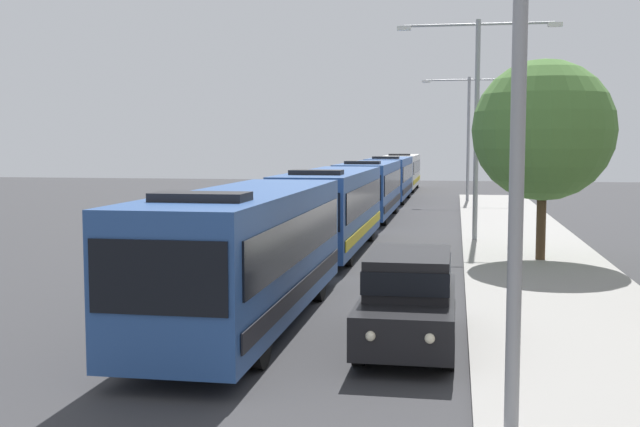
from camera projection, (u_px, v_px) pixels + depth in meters
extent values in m
cube|color=#284C8C|center=(247.00, 250.00, 17.59)|extent=(2.50, 10.71, 2.70)
cube|color=black|center=(303.00, 236.00, 17.34)|extent=(0.04, 9.85, 1.00)
cube|color=black|center=(193.00, 234.00, 17.78)|extent=(0.04, 9.85, 1.00)
cube|color=black|center=(158.00, 278.00, 12.29)|extent=(2.30, 0.04, 1.20)
cube|color=black|center=(303.00, 287.00, 17.45)|extent=(0.03, 10.17, 0.36)
cube|color=black|center=(201.00, 197.00, 14.31)|extent=(1.75, 0.90, 0.16)
cylinder|color=black|center=(259.00, 342.00, 14.26)|extent=(0.28, 1.00, 1.00)
cylinder|color=black|center=(144.00, 337.00, 14.63)|extent=(0.28, 1.00, 1.00)
cylinder|color=black|center=(318.00, 282.00, 20.40)|extent=(0.28, 1.00, 1.00)
cylinder|color=black|center=(237.00, 279.00, 20.78)|extent=(0.28, 1.00, 1.00)
cube|color=#284C8C|center=(332.00, 207.00, 29.68)|extent=(2.50, 11.57, 2.70)
cube|color=black|center=(366.00, 198.00, 29.44)|extent=(0.04, 10.64, 1.00)
cube|color=black|center=(300.00, 197.00, 29.87)|extent=(0.04, 10.64, 1.00)
cube|color=black|center=(303.00, 212.00, 23.96)|extent=(2.30, 0.04, 1.20)
cube|color=gold|center=(366.00, 228.00, 29.54)|extent=(0.03, 10.99, 0.36)
cube|color=black|center=(316.00, 172.00, 26.15)|extent=(1.75, 0.90, 0.16)
cylinder|color=black|center=(348.00, 251.00, 26.09)|extent=(0.28, 1.00, 1.00)
cylinder|color=black|center=(284.00, 250.00, 26.46)|extent=(0.28, 1.00, 1.00)
cylinder|color=black|center=(370.00, 229.00, 32.73)|extent=(0.28, 1.00, 1.00)
cylinder|color=black|center=(318.00, 228.00, 33.10)|extent=(0.28, 1.00, 1.00)
cube|color=#284C8C|center=(370.00, 187.00, 42.53)|extent=(2.50, 11.46, 2.70)
cube|color=black|center=(393.00, 181.00, 42.28)|extent=(0.04, 10.55, 1.00)
cube|color=black|center=(347.00, 181.00, 42.72)|extent=(0.04, 10.55, 1.00)
cube|color=black|center=(357.00, 188.00, 36.86)|extent=(2.30, 0.04, 1.20)
cube|color=black|center=(393.00, 202.00, 42.39)|extent=(0.03, 10.89, 0.36)
cube|color=black|center=(363.00, 163.00, 39.03)|extent=(1.75, 0.90, 0.16)
cylinder|color=black|center=(384.00, 215.00, 38.97)|extent=(0.28, 1.00, 1.00)
cylinder|color=black|center=(340.00, 215.00, 39.34)|extent=(0.28, 1.00, 1.00)
cylinder|color=black|center=(394.00, 205.00, 45.55)|extent=(0.28, 1.00, 1.00)
cylinder|color=black|center=(357.00, 204.00, 45.92)|extent=(0.28, 1.00, 1.00)
cube|color=#284C8C|center=(390.00, 177.00, 55.31)|extent=(2.50, 11.12, 2.70)
cube|color=black|center=(408.00, 172.00, 55.06)|extent=(0.04, 10.23, 1.00)
cube|color=black|center=(372.00, 172.00, 55.49)|extent=(0.04, 10.23, 1.00)
cube|color=black|center=(383.00, 176.00, 49.80)|extent=(2.30, 0.04, 1.20)
cube|color=black|center=(408.00, 188.00, 55.16)|extent=(0.03, 10.57, 0.36)
cube|color=black|center=(386.00, 158.00, 51.90)|extent=(1.75, 0.90, 0.16)
cylinder|color=black|center=(402.00, 197.00, 51.84)|extent=(0.28, 1.00, 1.00)
cylinder|color=black|center=(369.00, 197.00, 52.22)|extent=(0.28, 1.00, 1.00)
cylinder|color=black|center=(408.00, 191.00, 58.23)|extent=(0.28, 1.00, 1.00)
cylinder|color=black|center=(378.00, 191.00, 58.60)|extent=(0.28, 1.00, 1.00)
cube|color=silver|center=(402.00, 171.00, 68.05)|extent=(2.50, 11.93, 2.70)
cube|color=black|center=(417.00, 167.00, 67.80)|extent=(0.04, 10.97, 1.00)
cube|color=black|center=(388.00, 166.00, 68.23)|extent=(0.04, 10.97, 1.00)
cube|color=black|center=(397.00, 169.00, 62.15)|extent=(2.30, 0.04, 1.20)
cube|color=gold|center=(417.00, 180.00, 67.90)|extent=(0.03, 11.33, 0.36)
cube|color=black|center=(399.00, 155.00, 64.41)|extent=(1.75, 0.90, 0.16)
cylinder|color=black|center=(412.00, 187.00, 64.34)|extent=(0.28, 1.00, 1.00)
cylinder|color=black|center=(386.00, 187.00, 64.72)|extent=(0.28, 1.00, 1.00)
cylinder|color=black|center=(417.00, 183.00, 71.19)|extent=(0.28, 1.00, 1.00)
cylinder|color=black|center=(393.00, 182.00, 71.56)|extent=(0.28, 1.00, 1.00)
cube|color=black|center=(408.00, 313.00, 15.78)|extent=(1.84, 4.86, 0.80)
cube|color=black|center=(409.00, 272.00, 15.86)|extent=(1.62, 2.82, 0.80)
cube|color=black|center=(409.00, 272.00, 15.86)|extent=(1.66, 2.92, 0.44)
sphere|color=#F9EFCC|center=(370.00, 336.00, 13.45)|extent=(0.18, 0.18, 0.18)
sphere|color=#F9EFCC|center=(430.00, 339.00, 13.28)|extent=(0.18, 0.18, 0.18)
cylinder|color=black|center=(359.00, 347.00, 14.47)|extent=(0.22, 0.70, 0.70)
cylinder|color=black|center=(449.00, 351.00, 14.19)|extent=(0.22, 0.70, 0.70)
cylinder|color=black|center=(375.00, 312.00, 17.43)|extent=(0.22, 0.70, 0.70)
cylinder|color=black|center=(450.00, 315.00, 17.15)|extent=(0.22, 0.70, 0.70)
cylinder|color=gray|center=(517.00, 149.00, 10.36)|extent=(0.20, 0.20, 7.78)
cylinder|color=gray|center=(476.00, 131.00, 31.74)|extent=(0.20, 0.20, 8.89)
cylinder|color=gray|center=(441.00, 25.00, 31.61)|extent=(2.97, 0.10, 0.10)
cube|color=silver|center=(404.00, 28.00, 31.87)|extent=(0.56, 0.28, 0.16)
cylinder|color=gray|center=(516.00, 23.00, 31.10)|extent=(2.97, 0.10, 0.10)
cube|color=silver|center=(555.00, 25.00, 30.85)|extent=(0.56, 0.28, 0.16)
cylinder|color=gray|center=(468.00, 139.00, 53.18)|extent=(0.20, 0.20, 8.40)
cylinder|color=gray|center=(448.00, 80.00, 53.07)|extent=(2.90, 0.10, 0.10)
cube|color=silver|center=(426.00, 82.00, 53.32)|extent=(0.56, 0.28, 0.16)
cylinder|color=gray|center=(491.00, 80.00, 52.58)|extent=(2.90, 0.10, 0.10)
cube|color=silver|center=(513.00, 80.00, 52.34)|extent=(0.56, 0.28, 0.16)
cylinder|color=#4C3823|center=(541.00, 223.00, 26.55)|extent=(0.32, 0.32, 2.49)
sphere|color=#4C7A38|center=(543.00, 130.00, 26.27)|extent=(4.76, 4.76, 4.76)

